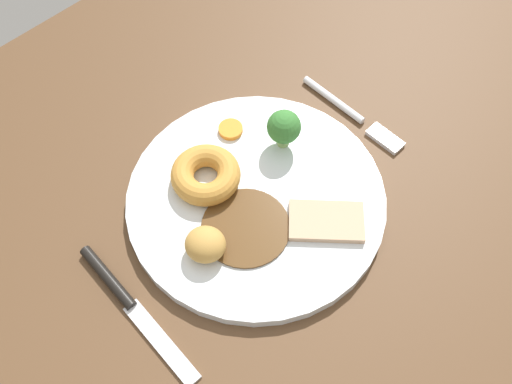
% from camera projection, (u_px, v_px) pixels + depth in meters
% --- Properties ---
extents(dining_table, '(1.20, 0.84, 0.04)m').
position_uv_depth(dining_table, '(241.00, 236.00, 0.67)').
color(dining_table, brown).
rests_on(dining_table, ground).
extents(dinner_plate, '(0.29, 0.29, 0.01)m').
position_uv_depth(dinner_plate, '(256.00, 200.00, 0.67)').
color(dinner_plate, white).
rests_on(dinner_plate, dining_table).
extents(gravy_pool, '(0.10, 0.10, 0.00)m').
position_uv_depth(gravy_pool, '(246.00, 227.00, 0.64)').
color(gravy_pool, '#563819').
rests_on(gravy_pool, dinner_plate).
extents(meat_slice_main, '(0.09, 0.09, 0.01)m').
position_uv_depth(meat_slice_main, '(326.00, 221.00, 0.64)').
color(meat_slice_main, tan).
rests_on(meat_slice_main, dinner_plate).
extents(yorkshire_pudding, '(0.08, 0.08, 0.03)m').
position_uv_depth(yorkshire_pudding, '(206.00, 175.00, 0.66)').
color(yorkshire_pudding, '#C68938').
rests_on(yorkshire_pudding, dinner_plate).
extents(roast_potato_left, '(0.06, 0.06, 0.03)m').
position_uv_depth(roast_potato_left, '(206.00, 245.00, 0.62)').
color(roast_potato_left, '#BC8C42').
rests_on(roast_potato_left, dinner_plate).
extents(carrot_coin_front, '(0.03, 0.03, 0.01)m').
position_uv_depth(carrot_coin_front, '(231.00, 129.00, 0.71)').
color(carrot_coin_front, orange).
rests_on(carrot_coin_front, dinner_plate).
extents(broccoli_floret, '(0.04, 0.04, 0.05)m').
position_uv_depth(broccoli_floret, '(284.00, 127.00, 0.68)').
color(broccoli_floret, '#8CB766').
rests_on(broccoli_floret, dinner_plate).
extents(fork, '(0.02, 0.15, 0.01)m').
position_uv_depth(fork, '(354.00, 115.00, 0.73)').
color(fork, silver).
rests_on(fork, dining_table).
extents(knife, '(0.02, 0.19, 0.01)m').
position_uv_depth(knife, '(127.00, 301.00, 0.61)').
color(knife, black).
rests_on(knife, dining_table).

